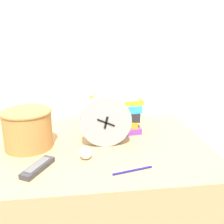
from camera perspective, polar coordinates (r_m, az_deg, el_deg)
wall_back at (r=1.45m, az=-8.55°, el=17.57°), size 6.00×0.04×2.40m
desk at (r=1.34m, az=-7.04°, el=-21.49°), size 1.14×0.69×0.72m
desk_clock at (r=1.11m, az=-1.40°, el=-2.00°), size 0.22×0.04×0.22m
book_stack at (r=1.29m, az=1.01°, el=0.20°), size 0.26×0.21×0.19m
basket at (r=1.15m, az=-17.90°, el=-3.31°), size 0.21×0.21×0.16m
tv_remote at (r=0.99m, az=-15.85°, el=-11.51°), size 0.11×0.16×0.02m
crumpled_paper_ball at (r=1.03m, az=-5.76°, el=-8.82°), size 0.05×0.05×0.05m
pen at (r=0.95m, az=4.51°, el=-12.56°), size 0.15×0.04×0.01m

